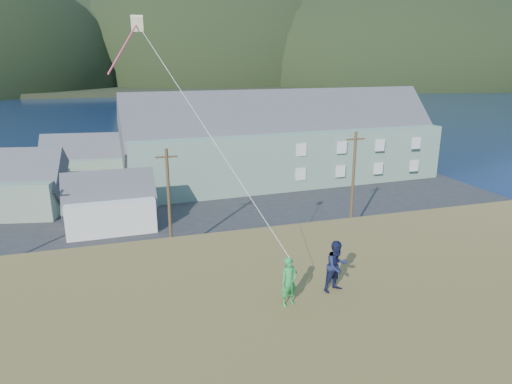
% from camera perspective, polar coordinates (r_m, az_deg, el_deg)
% --- Properties ---
extents(ground, '(900.00, 900.00, 0.00)m').
position_cam_1_polar(ground, '(34.45, -8.56, -8.95)').
color(ground, '#0A1638').
rests_on(ground, ground).
extents(grass_strip, '(110.00, 8.00, 0.10)m').
position_cam_1_polar(grass_strip, '(32.64, -8.01, -10.31)').
color(grass_strip, '#4C3D19').
rests_on(grass_strip, ground).
extents(waterfront_lot, '(72.00, 36.00, 0.12)m').
position_cam_1_polar(waterfront_lot, '(50.28, -11.56, -0.92)').
color(waterfront_lot, '#28282B').
rests_on(waterfront_lot, ground).
extents(wharf, '(26.00, 14.00, 0.90)m').
position_cam_1_polar(wharf, '(72.37, -18.23, 4.09)').
color(wharf, gray).
rests_on(wharf, ground).
extents(far_shore, '(900.00, 320.00, 2.00)m').
position_cam_1_polar(far_shore, '(361.26, -16.91, 13.26)').
color(far_shore, black).
rests_on(far_shore, ground).
extents(far_hills, '(760.00, 265.00, 143.00)m').
position_cam_1_polar(far_hills, '(313.16, -10.10, 13.54)').
color(far_hills, black).
rests_on(far_hills, ground).
extents(lodge, '(38.84, 12.48, 13.50)m').
position_cam_1_polar(lodge, '(56.27, 3.54, 6.53)').
color(lodge, slate).
rests_on(lodge, waterfront_lot).
extents(shed_palegreen_near, '(11.60, 8.52, 7.69)m').
position_cam_1_polar(shed_palegreen_near, '(50.27, -28.69, 0.74)').
color(shed_palegreen_near, gray).
rests_on(shed_palegreen_near, waterfront_lot).
extents(shed_white, '(7.98, 5.43, 6.27)m').
position_cam_1_polar(shed_white, '(42.23, -17.75, -1.30)').
color(shed_white, silver).
rests_on(shed_white, waterfront_lot).
extents(shed_palegreen_far, '(11.73, 7.63, 7.42)m').
position_cam_1_polar(shed_palegreen_far, '(58.63, -20.08, 3.64)').
color(shed_palegreen_far, slate).
rests_on(shed_palegreen_far, waterfront_lot).
extents(utility_poles, '(29.49, 0.24, 9.07)m').
position_cam_1_polar(utility_poles, '(34.16, -10.44, -1.16)').
color(utility_poles, '#47331E').
rests_on(utility_poles, waterfront_lot).
extents(parked_cars, '(28.43, 12.58, 1.58)m').
position_cam_1_polar(parked_cars, '(54.47, -23.01, 0.27)').
color(parked_cars, maroon).
rests_on(parked_cars, waterfront_lot).
extents(kite_flyer_green, '(0.64, 0.50, 1.56)m').
position_cam_1_polar(kite_flyer_green, '(14.21, 4.16, -11.12)').
color(kite_flyer_green, '#268E40').
rests_on(kite_flyer_green, hillside).
extents(kite_flyer_navy, '(0.98, 0.84, 1.73)m').
position_cam_1_polar(kite_flyer_navy, '(15.18, 10.05, -9.13)').
color(kite_flyer_navy, '#161B3E').
rests_on(kite_flyer_navy, hillside).
extents(kite_rig, '(2.43, 3.84, 10.71)m').
position_cam_1_polar(kite_rig, '(18.69, -14.62, 18.99)').
color(kite_rig, beige).
rests_on(kite_rig, ground).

